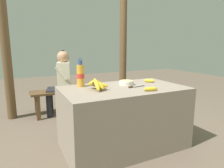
{
  "coord_description": "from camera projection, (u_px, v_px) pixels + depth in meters",
  "views": [
    {
      "loc": [
        -1.08,
        -1.92,
        1.17
      ],
      "look_at": [
        -0.12,
        0.05,
        0.75
      ],
      "focal_mm": 32.0,
      "sensor_mm": 36.0,
      "label": 1
    }
  ],
  "objects": [
    {
      "name": "loose_banana_side",
      "position": [
        149.0,
        81.0,
        2.54
      ],
      "size": [
        0.13,
        0.13,
        0.04
      ],
      "rotation": [
        0.0,
        0.0,
        -0.81
      ],
      "color": "gold",
      "rests_on": "market_counter"
    },
    {
      "name": "market_counter",
      "position": [
        123.0,
        117.0,
        2.31
      ],
      "size": [
        1.38,
        0.8,
        0.71
      ],
      "color": "gray",
      "rests_on": "ground_plane"
    },
    {
      "name": "serving_bowl",
      "position": [
        126.0,
        82.0,
        2.39
      ],
      "size": [
        0.18,
        0.18,
        0.05
      ],
      "color": "silver",
      "rests_on": "market_counter"
    },
    {
      "name": "wooden_bench",
      "position": [
        76.0,
        93.0,
        3.51
      ],
      "size": [
        1.49,
        0.32,
        0.42
      ],
      "color": "brown",
      "rests_on": "ground_plane"
    },
    {
      "name": "water_bottle",
      "position": [
        81.0,
        75.0,
        2.26
      ],
      "size": [
        0.09,
        0.09,
        0.33
      ],
      "color": "gold",
      "rests_on": "market_counter"
    },
    {
      "name": "support_post_near",
      "position": [
        6.0,
        49.0,
        3.06
      ],
      "size": [
        0.14,
        0.14,
        2.24
      ],
      "color": "brown",
      "rests_on": "ground_plane"
    },
    {
      "name": "seated_vendor",
      "position": [
        61.0,
        78.0,
        3.33
      ],
      "size": [
        0.46,
        0.43,
        1.1
      ],
      "rotation": [
        0.0,
        0.0,
        2.88
      ],
      "color": "#232328",
      "rests_on": "ground_plane"
    },
    {
      "name": "ground_plane",
      "position": [
        123.0,
        145.0,
        2.38
      ],
      "size": [
        12.0,
        12.0,
        0.0
      ],
      "primitive_type": "plane",
      "color": "brown"
    },
    {
      "name": "loose_banana_front",
      "position": [
        151.0,
        89.0,
        2.06
      ],
      "size": [
        0.16,
        0.08,
        0.04
      ],
      "rotation": [
        0.0,
        0.0,
        -0.28
      ],
      "color": "gold",
      "rests_on": "market_counter"
    },
    {
      "name": "banana_bunch_ripe",
      "position": [
        97.0,
        84.0,
        2.1
      ],
      "size": [
        0.19,
        0.28,
        0.14
      ],
      "color": "#4C381E",
      "rests_on": "market_counter"
    },
    {
      "name": "knife",
      "position": [
        134.0,
        86.0,
        2.25
      ],
      "size": [
        0.23,
        0.06,
        0.02
      ],
      "rotation": [
        0.0,
        0.0,
        0.15
      ],
      "color": "#BCBCC1",
      "rests_on": "market_counter"
    },
    {
      "name": "support_post_far",
      "position": [
        123.0,
        48.0,
        3.94
      ],
      "size": [
        0.14,
        0.14,
        2.24
      ],
      "color": "brown",
      "rests_on": "ground_plane"
    },
    {
      "name": "banana_bunch_green",
      "position": [
        99.0,
        83.0,
        3.67
      ],
      "size": [
        0.15,
        0.23,
        0.12
      ],
      "color": "#4C381E",
      "rests_on": "wooden_bench"
    }
  ]
}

